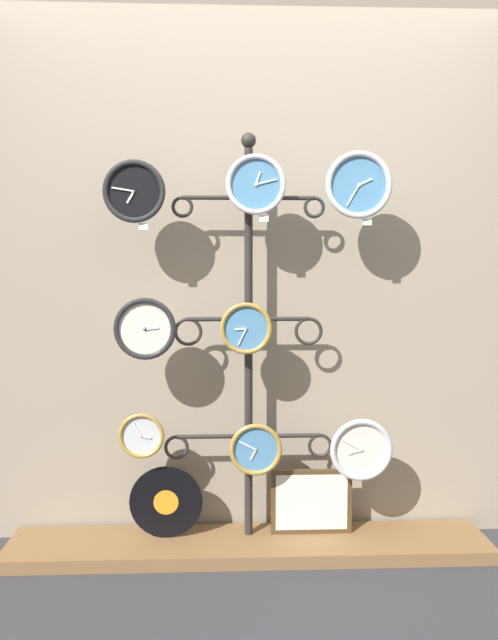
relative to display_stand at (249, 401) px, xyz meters
name	(u,v)px	position (x,y,z in m)	size (l,w,h in m)	color
ground_plane	(253,592)	(0.00, -0.41, -0.69)	(12.00, 12.00, 0.00)	#333338
shop_wall	(247,247)	(0.00, 0.16, 0.71)	(4.40, 0.04, 2.80)	gray
low_shelf	(249,546)	(0.00, -0.06, -0.66)	(2.20, 0.36, 0.06)	brown
display_stand	(249,401)	(0.00, 0.00, 0.00)	(0.78, 0.34, 1.90)	#282623
clock_top_left	(134,191)	(-0.49, -0.10, 0.94)	(0.27, 0.04, 0.27)	black
clock_top_center	(256,185)	(0.03, -0.09, 0.97)	(0.26, 0.04, 0.26)	#4C84B2
clock_top_right	(359,185)	(0.47, -0.10, 0.97)	(0.29, 0.04, 0.29)	#4C84B2
clock_middle_left	(145,329)	(-0.46, -0.10, 0.34)	(0.27, 0.04, 0.27)	silver
clock_middle_center	(246,328)	(-0.02, -0.10, 0.34)	(0.23, 0.04, 0.23)	#4C84B2
clock_bottom_left	(142,435)	(-0.48, -0.09, -0.13)	(0.20, 0.04, 0.20)	silver
clock_bottom_center	(256,449)	(0.03, -0.09, -0.20)	(0.24, 0.04, 0.24)	#4C84B2
clock_bottom_right	(361,450)	(0.50, -0.11, -0.20)	(0.28, 0.04, 0.28)	silver
vinyl_record	(166,502)	(-0.38, -0.03, -0.47)	(0.34, 0.01, 0.34)	black
picture_frame	(311,502)	(0.29, -0.01, -0.48)	(0.38, 0.02, 0.31)	#4C381E
price_tag_upper	(143,226)	(-0.46, -0.10, 0.79)	(0.04, 0.00, 0.03)	white
price_tag_mid	(264,218)	(0.06, -0.09, 0.82)	(0.04, 0.00, 0.03)	white
price_tag_lower	(367,222)	(0.51, -0.10, 0.81)	(0.04, 0.00, 0.03)	white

